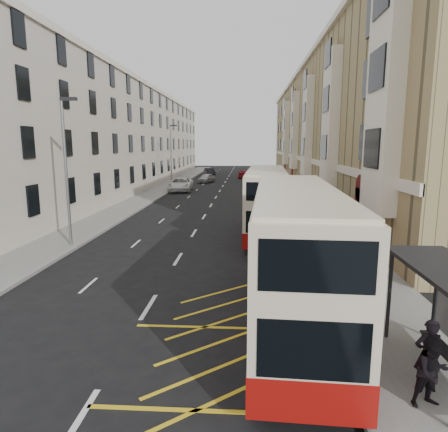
# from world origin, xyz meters

# --- Properties ---
(ground) EXTENTS (200.00, 200.00, 0.00)m
(ground) POSITION_xyz_m (0.00, 0.00, 0.00)
(ground) COLOR black
(ground) RESTS_ON ground
(pavement_right) EXTENTS (4.00, 120.00, 0.15)m
(pavement_right) POSITION_xyz_m (8.00, 30.00, 0.07)
(pavement_right) COLOR slate
(pavement_right) RESTS_ON ground
(pavement_left) EXTENTS (3.00, 120.00, 0.15)m
(pavement_left) POSITION_xyz_m (-7.50, 30.00, 0.07)
(pavement_left) COLOR slate
(pavement_left) RESTS_ON ground
(kerb_right) EXTENTS (0.25, 120.00, 0.15)m
(kerb_right) POSITION_xyz_m (6.00, 30.00, 0.07)
(kerb_right) COLOR gray
(kerb_right) RESTS_ON ground
(kerb_left) EXTENTS (0.25, 120.00, 0.15)m
(kerb_left) POSITION_xyz_m (-6.00, 30.00, 0.07)
(kerb_left) COLOR gray
(kerb_left) RESTS_ON ground
(road_markings) EXTENTS (10.00, 110.00, 0.01)m
(road_markings) POSITION_xyz_m (0.00, 45.00, 0.01)
(road_markings) COLOR silver
(road_markings) RESTS_ON ground
(terrace_right) EXTENTS (10.75, 79.00, 15.25)m
(terrace_right) POSITION_xyz_m (14.88, 45.38, 7.52)
(terrace_right) COLOR #938255
(terrace_right) RESTS_ON ground
(terrace_left) EXTENTS (9.18, 79.00, 13.25)m
(terrace_left) POSITION_xyz_m (-13.43, 45.50, 6.52)
(terrace_left) COLOR beige
(terrace_left) RESTS_ON ground
(guard_railing) EXTENTS (0.06, 6.56, 1.01)m
(guard_railing) POSITION_xyz_m (6.25, 5.75, 0.86)
(guard_railing) COLOR #B83020
(guard_railing) RESTS_ON pavement_right
(street_lamp_near) EXTENTS (0.93, 0.18, 8.00)m
(street_lamp_near) POSITION_xyz_m (-6.35, 12.00, 4.64)
(street_lamp_near) COLOR slate
(street_lamp_near) RESTS_ON pavement_left
(street_lamp_far) EXTENTS (0.93, 0.18, 8.00)m
(street_lamp_far) POSITION_xyz_m (-6.35, 42.00, 4.64)
(street_lamp_far) COLOR slate
(street_lamp_far) RESTS_ON pavement_left
(double_decker_front) EXTENTS (3.05, 11.04, 4.36)m
(double_decker_front) POSITION_xyz_m (5.00, 3.22, 2.22)
(double_decker_front) COLOR beige
(double_decker_front) RESTS_ON ground
(double_decker_rear) EXTENTS (2.89, 10.54, 4.17)m
(double_decker_rear) POSITION_xyz_m (4.65, 15.93, 2.12)
(double_decker_rear) COLOR beige
(double_decker_rear) RESTS_ON ground
(pedestrian_near) EXTENTS (0.63, 0.42, 1.71)m
(pedestrian_near) POSITION_xyz_m (7.57, -0.66, 1.01)
(pedestrian_near) COLOR black
(pedestrian_near) RESTS_ON pavement_right
(pedestrian_mid) EXTENTS (0.88, 0.76, 1.57)m
(pedestrian_mid) POSITION_xyz_m (7.42, -1.22, 0.93)
(pedestrian_mid) COLOR black
(pedestrian_mid) RESTS_ON pavement_right
(pedestrian_far) EXTENTS (1.11, 0.80, 1.74)m
(pedestrian_far) POSITION_xyz_m (6.35, 4.90, 1.02)
(pedestrian_far) COLOR black
(pedestrian_far) RESTS_ON pavement_right
(white_van) EXTENTS (3.05, 6.11, 1.66)m
(white_van) POSITION_xyz_m (-4.83, 39.54, 0.83)
(white_van) COLOR white
(white_van) RESTS_ON ground
(car_silver) EXTENTS (2.82, 4.31, 1.36)m
(car_silver) POSITION_xyz_m (-2.80, 50.89, 0.68)
(car_silver) COLOR #B0B1B7
(car_silver) RESTS_ON ground
(car_dark) EXTENTS (2.63, 4.71, 1.47)m
(car_dark) POSITION_xyz_m (-3.52, 63.05, 0.74)
(car_dark) COLOR black
(car_dark) RESTS_ON ground
(car_red) EXTENTS (3.18, 4.99, 1.35)m
(car_red) POSITION_xyz_m (3.19, 59.75, 0.67)
(car_red) COLOR maroon
(car_red) RESTS_ON ground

